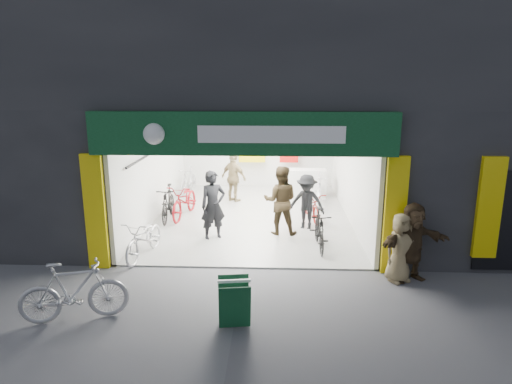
# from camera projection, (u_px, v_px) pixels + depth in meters

# --- Properties ---
(ground) EXTENTS (60.00, 60.00, 0.00)m
(ground) POSITION_uv_depth(u_px,v_px,m) (244.00, 269.00, 10.24)
(ground) COLOR #56565B
(ground) RESTS_ON ground
(building) EXTENTS (17.00, 10.27, 8.00)m
(building) POSITION_uv_depth(u_px,v_px,m) (283.00, 73.00, 13.99)
(building) COLOR #232326
(building) RESTS_ON ground
(bike_left_front) EXTENTS (0.93, 1.90, 0.95)m
(bike_left_front) POSITION_uv_depth(u_px,v_px,m) (144.00, 238.00, 10.80)
(bike_left_front) COLOR silver
(bike_left_front) RESTS_ON ground
(bike_left_midfront) EXTENTS (0.57, 1.78, 1.06)m
(bike_left_midfront) POSITION_uv_depth(u_px,v_px,m) (168.00, 203.00, 13.59)
(bike_left_midfront) COLOR black
(bike_left_midfront) RESTS_ON ground
(bike_left_midback) EXTENTS (0.96, 2.09, 1.06)m
(bike_left_midback) POSITION_uv_depth(u_px,v_px,m) (185.00, 200.00, 13.91)
(bike_left_midback) COLOR maroon
(bike_left_midback) RESTS_ON ground
(bike_left_back) EXTENTS (0.70, 1.70, 0.99)m
(bike_left_back) POSITION_uv_depth(u_px,v_px,m) (189.00, 180.00, 16.79)
(bike_left_back) COLOR silver
(bike_left_back) RESTS_ON ground
(bike_right_front) EXTENTS (0.51, 1.68, 1.00)m
(bike_right_front) POSITION_uv_depth(u_px,v_px,m) (319.00, 230.00, 11.32)
(bike_right_front) COLOR black
(bike_right_front) RESTS_ON ground
(bike_right_mid) EXTENTS (0.88, 1.77, 0.89)m
(bike_right_mid) POSITION_uv_depth(u_px,v_px,m) (312.00, 206.00, 13.68)
(bike_right_mid) COLOR maroon
(bike_right_mid) RESTS_ON ground
(bike_right_back) EXTENTS (0.70, 1.91, 1.13)m
(bike_right_back) POSITION_uv_depth(u_px,v_px,m) (319.00, 190.00, 15.08)
(bike_right_back) COLOR silver
(bike_right_back) RESTS_ON ground
(parked_bike) EXTENTS (1.92, 1.03, 1.11)m
(parked_bike) POSITION_uv_depth(u_px,v_px,m) (74.00, 291.00, 7.94)
(parked_bike) COLOR #B2B2B7
(parked_bike) RESTS_ON ground
(customer_a) EXTENTS (0.80, 0.70, 1.85)m
(customer_a) POSITION_uv_depth(u_px,v_px,m) (213.00, 206.00, 11.90)
(customer_a) COLOR black
(customer_a) RESTS_ON ground
(customer_b) EXTENTS (0.97, 0.77, 1.90)m
(customer_b) POSITION_uv_depth(u_px,v_px,m) (280.00, 201.00, 12.26)
(customer_b) COLOR #322717
(customer_b) RESTS_ON ground
(customer_c) EXTENTS (1.14, 0.84, 1.58)m
(customer_c) POSITION_uv_depth(u_px,v_px,m) (307.00, 202.00, 12.70)
(customer_c) COLOR black
(customer_c) RESTS_ON ground
(customer_d) EXTENTS (1.07, 0.92, 1.72)m
(customer_d) POSITION_uv_depth(u_px,v_px,m) (234.00, 178.00, 15.51)
(customer_d) COLOR #8A7850
(customer_d) RESTS_ON ground
(pedestrian_near) EXTENTS (0.86, 0.75, 1.48)m
(pedestrian_near) POSITION_uv_depth(u_px,v_px,m) (400.00, 248.00, 9.45)
(pedestrian_near) COLOR olive
(pedestrian_near) RESTS_ON ground
(pedestrian_far) EXTENTS (1.65, 1.00, 1.70)m
(pedestrian_far) POSITION_uv_depth(u_px,v_px,m) (412.00, 242.00, 9.46)
(pedestrian_far) COLOR #3C2C1B
(pedestrian_far) RESTS_ON ground
(sandwich_board) EXTENTS (0.61, 0.62, 0.83)m
(sandwich_board) POSITION_uv_depth(u_px,v_px,m) (234.00, 302.00, 7.77)
(sandwich_board) COLOR #104123
(sandwich_board) RESTS_ON ground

